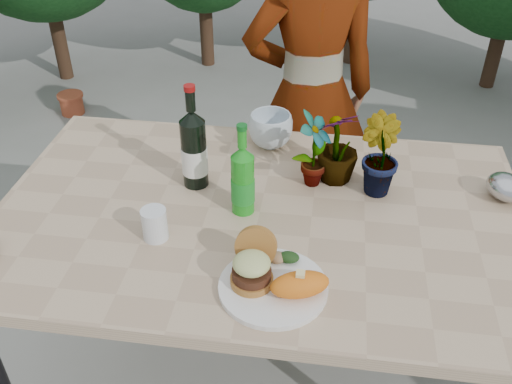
# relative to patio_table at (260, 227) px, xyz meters

# --- Properties ---
(ground) EXTENTS (80.00, 80.00, 0.00)m
(ground) POSITION_rel_patio_table_xyz_m (0.00, 0.00, -0.69)
(ground) COLOR slate
(ground) RESTS_ON ground
(patio_table) EXTENTS (1.60, 1.00, 0.75)m
(patio_table) POSITION_rel_patio_table_xyz_m (0.00, 0.00, 0.00)
(patio_table) COLOR tan
(patio_table) RESTS_ON ground
(dinner_plate) EXTENTS (0.28, 0.28, 0.01)m
(dinner_plate) POSITION_rel_patio_table_xyz_m (0.08, -0.32, 0.06)
(dinner_plate) COLOR white
(dinner_plate) RESTS_ON patio_table
(burger_stack) EXTENTS (0.11, 0.16, 0.11)m
(burger_stack) POSITION_rel_patio_table_xyz_m (0.02, -0.30, 0.12)
(burger_stack) COLOR #B7722D
(burger_stack) RESTS_ON dinner_plate
(sweet_potato) EXTENTS (0.17, 0.12, 0.06)m
(sweet_potato) POSITION_rel_patio_table_xyz_m (0.15, -0.34, 0.10)
(sweet_potato) COLOR orange
(sweet_potato) RESTS_ON dinner_plate
(grilled_veg) EXTENTS (0.08, 0.05, 0.03)m
(grilled_veg) POSITION_rel_patio_table_xyz_m (0.10, -0.22, 0.09)
(grilled_veg) COLOR olive
(grilled_veg) RESTS_ON dinner_plate
(wine_bottle) EXTENTS (0.08, 0.08, 0.34)m
(wine_bottle) POSITION_rel_patio_table_xyz_m (-0.22, 0.12, 0.18)
(wine_bottle) COLOR black
(wine_bottle) RESTS_ON patio_table
(sparkling_water) EXTENTS (0.07, 0.07, 0.29)m
(sparkling_water) POSITION_rel_patio_table_xyz_m (-0.05, 0.00, 0.16)
(sparkling_water) COLOR #1A901B
(sparkling_water) RESTS_ON patio_table
(plastic_cup) EXTENTS (0.07, 0.07, 0.09)m
(plastic_cup) POSITION_rel_patio_table_xyz_m (-0.27, -0.16, 0.10)
(plastic_cup) COLOR silver
(plastic_cup) RESTS_ON patio_table
(seedling_left) EXTENTS (0.14, 0.16, 0.26)m
(seedling_left) POSITION_rel_patio_table_xyz_m (0.14, 0.17, 0.19)
(seedling_left) COLOR #295C1F
(seedling_left) RESTS_ON patio_table
(seedling_mid) EXTENTS (0.17, 0.18, 0.25)m
(seedling_mid) POSITION_rel_patio_table_xyz_m (0.34, 0.17, 0.18)
(seedling_mid) COLOR #2C5E20
(seedling_mid) RESTS_ON patio_table
(seedling_right) EXTENTS (0.19, 0.19, 0.24)m
(seedling_right) POSITION_rel_patio_table_xyz_m (0.22, 0.21, 0.18)
(seedling_right) COLOR #236121
(seedling_right) RESTS_ON patio_table
(blue_bowl) EXTENTS (0.18, 0.18, 0.12)m
(blue_bowl) POSITION_rel_patio_table_xyz_m (-0.02, 0.39, 0.12)
(blue_bowl) COLOR silver
(blue_bowl) RESTS_ON patio_table
(foil_packet_right) EXTENTS (0.16, 0.17, 0.08)m
(foil_packet_right) POSITION_rel_patio_table_xyz_m (0.74, 0.18, 0.10)
(foil_packet_right) COLOR #AEB0B5
(foil_packet_right) RESTS_ON patio_table
(person) EXTENTS (0.63, 0.50, 1.52)m
(person) POSITION_rel_patio_table_xyz_m (0.10, 0.79, 0.07)
(person) COLOR #905748
(person) RESTS_ON ground
(terracotta_pot) EXTENTS (0.17, 0.17, 0.14)m
(terracotta_pot) POSITION_rel_patio_table_xyz_m (-1.52, 1.86, -0.62)
(terracotta_pot) COLOR #BB4F30
(terracotta_pot) RESTS_ON ground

